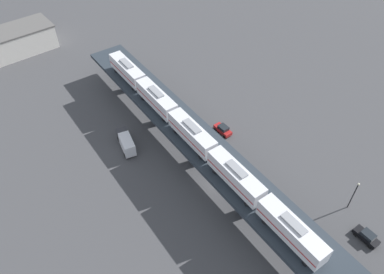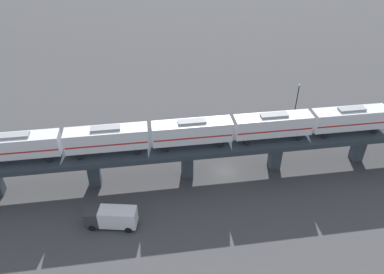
{
  "view_description": "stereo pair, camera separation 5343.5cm",
  "coord_description": "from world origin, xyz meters",
  "px_view_note": "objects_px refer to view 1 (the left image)",
  "views": [
    {
      "loc": [
        -32.73,
        -32.85,
        57.44
      ],
      "look_at": [
        -0.98,
        5.98,
        8.62
      ],
      "focal_mm": 35.0,
      "sensor_mm": 36.0,
      "label": 1
    },
    {
      "loc": [
        -46.64,
        15.98,
        40.78
      ],
      "look_at": [
        -0.98,
        5.98,
        8.62
      ],
      "focal_mm": 35.0,
      "sensor_mm": 36.0,
      "label": 2
    }
  ],
  "objects_px": {
    "street_car_black": "(367,236)",
    "street_lamp": "(354,193)",
    "delivery_truck": "(126,142)",
    "street_car_red": "(223,129)",
    "warehouse_building": "(2,45)",
    "subway_train": "(192,133)"
  },
  "relations": [
    {
      "from": "street_car_black",
      "to": "warehouse_building",
      "type": "relative_size",
      "value": 0.16
    },
    {
      "from": "street_car_black",
      "to": "delivery_truck",
      "type": "relative_size",
      "value": 0.6
    },
    {
      "from": "warehouse_building",
      "to": "subway_train",
      "type": "bearing_deg",
      "value": -77.67
    },
    {
      "from": "delivery_truck",
      "to": "street_car_black",
      "type": "bearing_deg",
      "value": -65.9
    },
    {
      "from": "street_car_black",
      "to": "street_lamp",
      "type": "height_order",
      "value": "street_lamp"
    },
    {
      "from": "delivery_truck",
      "to": "street_lamp",
      "type": "height_order",
      "value": "street_lamp"
    },
    {
      "from": "warehouse_building",
      "to": "street_lamp",
      "type": "bearing_deg",
      "value": -71.59
    },
    {
      "from": "subway_train",
      "to": "street_car_red",
      "type": "height_order",
      "value": "subway_train"
    },
    {
      "from": "street_car_black",
      "to": "street_lamp",
      "type": "relative_size",
      "value": 0.65
    },
    {
      "from": "street_car_black",
      "to": "street_car_red",
      "type": "relative_size",
      "value": 1.01
    },
    {
      "from": "subway_train",
      "to": "warehouse_building",
      "type": "relative_size",
      "value": 2.18
    },
    {
      "from": "subway_train",
      "to": "delivery_truck",
      "type": "distance_m",
      "value": 16.92
    },
    {
      "from": "street_car_black",
      "to": "street_car_red",
      "type": "xyz_separation_m",
      "value": [
        -0.85,
        35.16,
        0.0
      ]
    },
    {
      "from": "street_car_red",
      "to": "street_lamp",
      "type": "bearing_deg",
      "value": -81.79
    },
    {
      "from": "street_car_black",
      "to": "delivery_truck",
      "type": "distance_m",
      "value": 48.87
    },
    {
      "from": "street_car_red",
      "to": "street_lamp",
      "type": "distance_m",
      "value": 29.82
    },
    {
      "from": "street_car_black",
      "to": "street_lamp",
      "type": "distance_m",
      "value": 7.44
    },
    {
      "from": "subway_train",
      "to": "street_lamp",
      "type": "xyz_separation_m",
      "value": [
        16.08,
        -25.7,
        -5.55
      ]
    },
    {
      "from": "street_car_black",
      "to": "delivery_truck",
      "type": "xyz_separation_m",
      "value": [
        -19.95,
        44.61,
        0.82
      ]
    },
    {
      "from": "delivery_truck",
      "to": "street_lamp",
      "type": "bearing_deg",
      "value": -58.97
    },
    {
      "from": "street_car_black",
      "to": "warehouse_building",
      "type": "height_order",
      "value": "warehouse_building"
    },
    {
      "from": "warehouse_building",
      "to": "street_car_black",
      "type": "bearing_deg",
      "value": -74.46
    }
  ]
}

